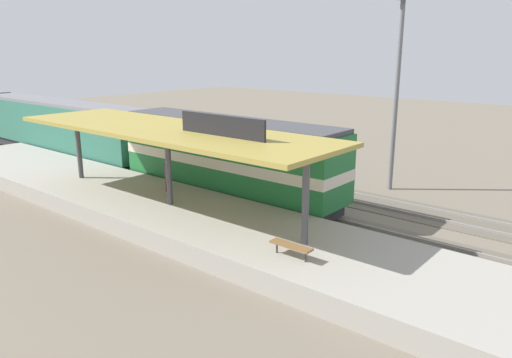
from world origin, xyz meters
The scene contains 11 objects.
ground_plane centered at (2.00, 0.00, 0.00)m, with size 120.00×120.00×0.00m, color #706656.
track_near centered at (0.00, 0.00, 0.03)m, with size 3.20×110.00×0.16m.
track_far centered at (4.60, 0.00, 0.03)m, with size 3.20×110.00×0.16m.
platform centered at (-4.60, 0.00, 0.45)m, with size 6.00×44.00×0.90m, color #9E998E.
station_canopy centered at (-4.60, -0.09, 4.53)m, with size 5.20×18.00×4.70m.
platform_bench centered at (-6.00, -8.36, 1.34)m, with size 0.44×1.70×0.50m.
locomotive centered at (0.00, 0.36, 2.41)m, with size 2.93×14.43×4.44m.
passenger_carriage_front centered at (0.00, 18.36, 2.31)m, with size 2.90×20.00×4.24m.
freight_car centered at (4.60, 6.19, 1.97)m, with size 2.80×12.00×3.54m.
light_mast centered at (7.80, -5.87, 8.40)m, with size 1.10×1.10×11.70m.
person_waiting centered at (-3.14, 1.84, 1.85)m, with size 0.34×0.34×1.71m.
Camera 1 is at (-19.71, -18.08, 8.35)m, focal length 34.51 mm.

